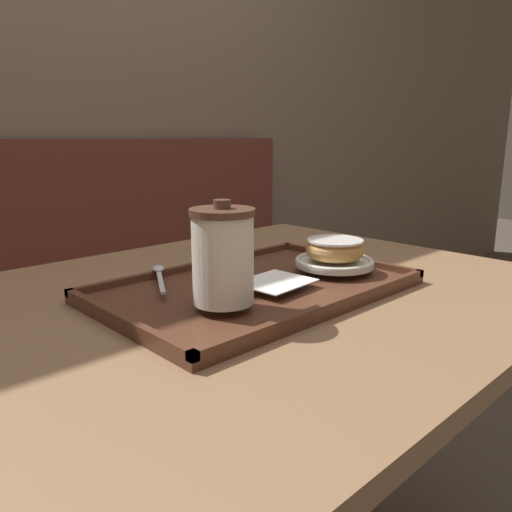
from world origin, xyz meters
TOP-DOWN VIEW (x-y plane):
  - wall_behind at (0.00, 1.10)m, footprint 8.00×0.05m
  - booth_bench at (0.17, 0.87)m, footprint 1.73×0.44m
  - cafe_table at (0.00, 0.00)m, footprint 1.05×0.85m
  - serving_tray at (-0.02, -0.02)m, footprint 0.52×0.34m
  - napkin_paper at (-0.01, -0.06)m, footprint 0.12×0.11m
  - coffee_cup_front at (-0.13, -0.08)m, footprint 0.09×0.09m
  - plate_with_chocolate_donut at (0.15, -0.06)m, footprint 0.15×0.15m
  - donut_chocolate_glazed at (0.15, -0.06)m, footprint 0.11×0.11m
  - spoon at (-0.12, 0.11)m, footprint 0.09×0.14m

SIDE VIEW (x-z plane):
  - booth_bench at x=0.17m, z-range -0.18..0.82m
  - cafe_table at x=0.00m, z-range 0.21..0.96m
  - serving_tray at x=-0.02m, z-range 0.74..0.77m
  - napkin_paper at x=-0.01m, z-range 0.77..0.77m
  - spoon at x=-0.12m, z-range 0.77..0.78m
  - plate_with_chocolate_donut at x=0.15m, z-range 0.77..0.79m
  - donut_chocolate_glazed at x=0.15m, z-range 0.79..0.82m
  - coffee_cup_front at x=-0.13m, z-range 0.77..0.92m
  - wall_behind at x=0.00m, z-range 0.00..2.40m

